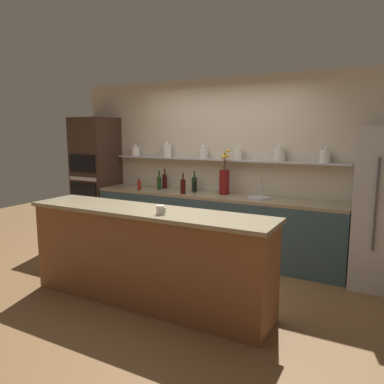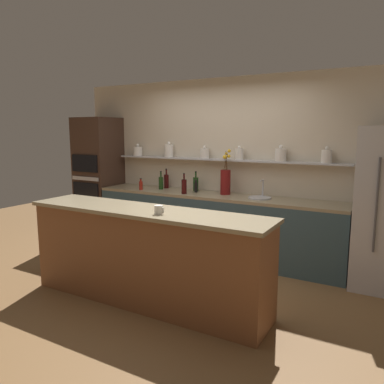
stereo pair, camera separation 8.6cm
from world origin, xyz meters
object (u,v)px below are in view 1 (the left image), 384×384
(bottle_wine_2, at_px, (165,181))
(bottle_sauce_3, at_px, (195,187))
(oven_tower, at_px, (96,178))
(coffee_mug, at_px, (160,210))
(bottle_wine_4, at_px, (194,184))
(bottle_wine_5, at_px, (183,186))
(bottle_wine_0, at_px, (159,183))
(sink_fixture, at_px, (259,197))
(bottle_sauce_1, at_px, (139,185))
(flower_vase, at_px, (224,181))

(bottle_wine_2, bearing_deg, bottle_sauce_3, -13.45)
(oven_tower, bearing_deg, coffee_mug, -36.15)
(bottle_wine_2, bearing_deg, coffee_mug, -58.36)
(bottle_wine_4, xyz_separation_m, bottle_wine_5, (-0.02, -0.32, 0.00))
(bottle_wine_0, bearing_deg, bottle_wine_2, 89.37)
(sink_fixture, relative_size, bottle_wine_4, 1.03)
(bottle_sauce_1, height_order, bottle_wine_5, bottle_wine_5)
(bottle_wine_0, bearing_deg, coffee_mug, -56.29)
(sink_fixture, relative_size, bottle_sauce_3, 1.61)
(bottle_wine_5, bearing_deg, bottle_sauce_1, -179.35)
(bottle_wine_4, relative_size, bottle_wine_5, 1.00)
(bottle_wine_4, height_order, coffee_mug, bottle_wine_4)
(bottle_wine_0, relative_size, coffee_mug, 2.81)
(bottle_wine_4, bearing_deg, coffee_mug, -70.81)
(bottle_sauce_1, height_order, bottle_sauce_3, bottle_sauce_3)
(flower_vase, relative_size, bottle_sauce_3, 3.39)
(bottle_sauce_1, bearing_deg, bottle_wine_2, 55.45)
(bottle_wine_2, relative_size, bottle_wine_5, 1.03)
(oven_tower, height_order, flower_vase, oven_tower)
(bottle_wine_0, height_order, bottle_sauce_1, bottle_wine_0)
(sink_fixture, height_order, bottle_sauce_1, sink_fixture)
(bottle_wine_2, relative_size, coffee_mug, 3.03)
(bottle_wine_2, xyz_separation_m, coffee_mug, (1.25, -2.04, 0.03))
(bottle_wine_5, xyz_separation_m, coffee_mug, (0.72, -1.69, 0.03))
(sink_fixture, height_order, bottle_wine_4, bottle_wine_4)
(oven_tower, xyz_separation_m, coffee_mug, (2.53, -1.85, 0.04))
(bottle_wine_2, distance_m, bottle_wine_4, 0.56)
(oven_tower, relative_size, bottle_wine_4, 6.79)
(bottle_wine_2, xyz_separation_m, bottle_sauce_3, (0.63, -0.15, -0.03))
(bottle_sauce_3, bearing_deg, bottle_wine_4, 119.86)
(sink_fixture, xyz_separation_m, bottle_sauce_3, (-1.01, 0.02, 0.06))
(flower_vase, bearing_deg, bottle_wine_2, 174.56)
(flower_vase, height_order, bottle_wine_2, flower_vase)
(flower_vase, xyz_separation_m, coffee_mug, (0.17, -1.93, -0.06))
(sink_fixture, height_order, coffee_mug, sink_fixture)
(bottle_sauce_1, bearing_deg, flower_vase, 10.64)
(bottle_wine_2, bearing_deg, bottle_wine_5, -32.73)
(bottle_wine_0, bearing_deg, sink_fixture, -0.69)
(oven_tower, distance_m, bottle_sauce_3, 1.91)
(bottle_wine_5, bearing_deg, oven_tower, 174.97)
(coffee_mug, bearing_deg, bottle_wine_4, 109.19)
(bottle_sauce_1, bearing_deg, bottle_wine_0, 39.64)
(bottle_sauce_1, bearing_deg, bottle_wine_5, 0.65)
(sink_fixture, bearing_deg, bottle_wine_4, 172.33)
(bottle_sauce_3, bearing_deg, bottle_wine_0, -179.66)
(bottle_sauce_3, distance_m, bottle_wine_5, 0.22)
(sink_fixture, bearing_deg, bottle_wine_2, 173.96)
(sink_fixture, xyz_separation_m, bottle_wine_2, (-1.64, 0.17, 0.09))
(bottle_sauce_3, height_order, coffee_mug, bottle_sauce_3)
(bottle_wine_2, height_order, bottle_wine_5, bottle_wine_2)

